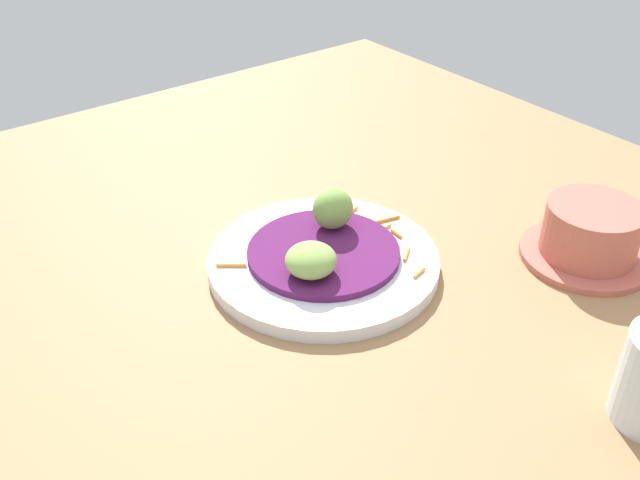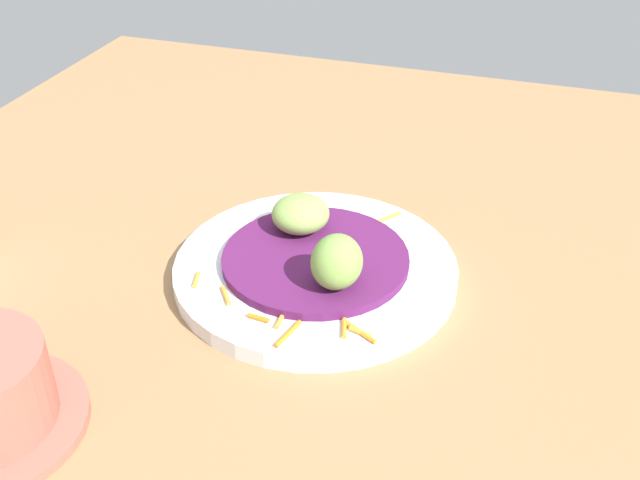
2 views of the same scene
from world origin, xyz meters
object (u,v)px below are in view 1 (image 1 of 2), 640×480
main_plate (323,261)px  guac_scoop_center (335,210)px  guac_scoop_left (311,260)px  terracotta_bowl (590,235)px

main_plate → guac_scoop_center: guac_scoop_center is taller
guac_scoop_left → terracotta_bowl: size_ratio=0.37×
guac_scoop_left → terracotta_bowl: 31.65cm
main_plate → guac_scoop_left: (3.72, 2.70, 3.28)cm
guac_scoop_left → guac_scoop_center: guac_scoop_center is taller
guac_scoop_left → guac_scoop_center: 9.22cm
guac_scoop_center → terracotta_bowl: bearing=137.3°
main_plate → guac_scoop_center: bearing=-144.1°
guac_scoop_center → guac_scoop_left: bearing=35.9°
main_plate → terracotta_bowl: size_ratio=1.76×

